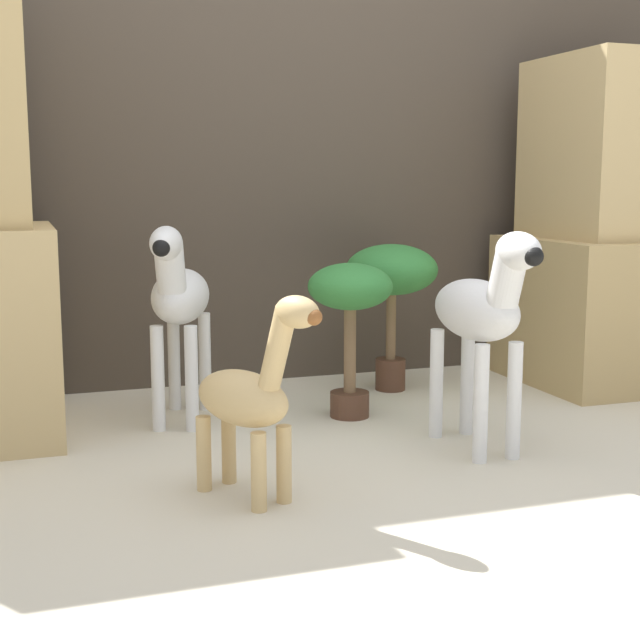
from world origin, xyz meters
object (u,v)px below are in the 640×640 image
object	(u,v)px
potted_palm_front	(392,277)
zebra_right	(482,313)
potted_palm_back	(350,301)
giraffe_figurine	(250,396)
zebra_left	(179,299)

from	to	relation	value
potted_palm_front	zebra_right	bearing A→B (deg)	-94.36
zebra_right	potted_palm_back	size ratio (longest dim) A/B	1.26
potted_palm_front	potted_palm_back	world-z (taller)	potted_palm_front
giraffe_figurine	potted_palm_front	distance (m)	1.27
giraffe_figurine	potted_palm_back	xyz separation A→B (m)	(0.51, 0.66, 0.13)
zebra_left	potted_palm_front	world-z (taller)	zebra_left
potted_palm_front	giraffe_figurine	bearing A→B (deg)	-129.21
giraffe_figurine	potted_palm_back	bearing A→B (deg)	52.16
potted_palm_back	giraffe_figurine	bearing A→B (deg)	-127.84
zebra_left	giraffe_figurine	xyz separation A→B (m)	(0.04, -0.77, -0.15)
zebra_right	potted_palm_back	world-z (taller)	zebra_right
zebra_right	zebra_left	bearing A→B (deg)	142.67
giraffe_figurine	potted_palm_front	world-z (taller)	potted_palm_front
zebra_right	potted_palm_front	world-z (taller)	zebra_right
giraffe_figurine	potted_palm_front	xyz separation A→B (m)	(0.80, 0.98, 0.17)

